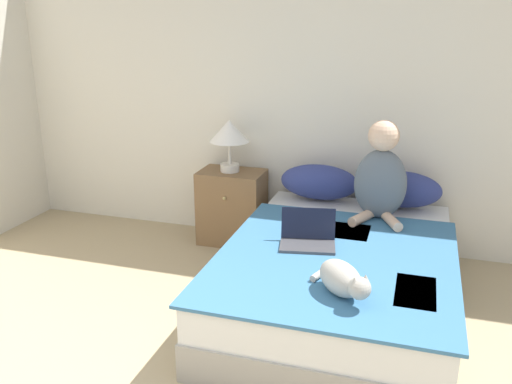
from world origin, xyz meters
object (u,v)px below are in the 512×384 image
at_px(person_sitting, 381,176).
at_px(laptop_open, 308,238).
at_px(bed, 339,277).
at_px(table_lamp, 229,134).
at_px(cat_tabby, 343,279).
at_px(nightstand, 232,207).
at_px(pillow_near, 319,182).
at_px(pillow_far, 400,189).

relative_size(person_sitting, laptop_open, 1.84).
bearing_deg(person_sitting, bed, -107.74).
height_order(person_sitting, table_lamp, person_sitting).
bearing_deg(cat_tabby, nightstand, 176.98).
xyz_separation_m(pillow_near, laptop_open, (0.11, -0.93, -0.09)).
height_order(pillow_near, table_lamp, table_lamp).
xyz_separation_m(person_sitting, laptop_open, (-0.39, -0.63, -0.27)).
distance_m(cat_tabby, nightstand, 1.91).
distance_m(laptop_open, table_lamp, 1.33).
bearing_deg(nightstand, bed, -39.15).
relative_size(bed, table_lamp, 4.79).
xyz_separation_m(laptop_open, table_lamp, (-0.86, 0.92, 0.44)).
bearing_deg(table_lamp, bed, -38.76).
bearing_deg(nightstand, pillow_far, 0.63).
distance_m(laptop_open, nightstand, 1.26).
distance_m(bed, laptop_open, 0.35).
relative_size(pillow_far, laptop_open, 1.60).
xyz_separation_m(pillow_far, laptop_open, (-0.52, -0.93, -0.09)).
distance_m(pillow_far, nightstand, 1.39).
bearing_deg(cat_tabby, pillow_far, 131.77).
relative_size(cat_tabby, table_lamp, 1.01).
bearing_deg(table_lamp, laptop_open, -46.88).
height_order(pillow_near, laptop_open, pillow_near).
height_order(pillow_near, pillow_far, same).
bearing_deg(pillow_near, pillow_far, 0.00).
bearing_deg(table_lamp, nightstand, -0.31).
distance_m(cat_tabby, laptop_open, 0.67).
distance_m(pillow_far, cat_tabby, 1.53).
height_order(bed, table_lamp, table_lamp).
height_order(bed, pillow_near, pillow_near).
bearing_deg(pillow_far, cat_tabby, -97.69).
height_order(bed, cat_tabby, cat_tabby).
xyz_separation_m(pillow_far, table_lamp, (-1.37, -0.01, 0.35)).
relative_size(pillow_near, nightstand, 0.99).
height_order(pillow_near, cat_tabby, pillow_near).
bearing_deg(table_lamp, cat_tabby, -52.14).
bearing_deg(cat_tabby, bed, 148.84).
bearing_deg(bed, table_lamp, 141.24).
relative_size(bed, laptop_open, 5.30).
distance_m(bed, pillow_far, 0.99).
relative_size(laptop_open, nightstand, 0.62).
height_order(nightstand, table_lamp, table_lamp).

